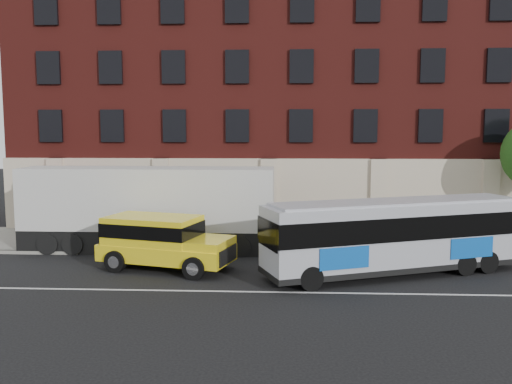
{
  "coord_description": "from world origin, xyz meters",
  "views": [
    {
      "loc": [
        0.8,
        -18.54,
        5.77
      ],
      "look_at": [
        -0.4,
        5.5,
        3.01
      ],
      "focal_mm": 38.63,
      "sensor_mm": 36.0,
      "label": 1
    }
  ],
  "objects_px": {
    "sign_pole": "(82,223)",
    "yellow_suv": "(161,239)",
    "city_bus": "(397,234)",
    "shipping_container": "(148,210)"
  },
  "relations": [
    {
      "from": "shipping_container",
      "to": "sign_pole",
      "type": "bearing_deg",
      "value": -162.68
    },
    {
      "from": "city_bus",
      "to": "yellow_suv",
      "type": "height_order",
      "value": "city_bus"
    },
    {
      "from": "yellow_suv",
      "to": "shipping_container",
      "type": "height_order",
      "value": "shipping_container"
    },
    {
      "from": "sign_pole",
      "to": "yellow_suv",
      "type": "distance_m",
      "value": 4.96
    },
    {
      "from": "city_bus",
      "to": "yellow_suv",
      "type": "xyz_separation_m",
      "value": [
        -9.57,
        0.37,
        -0.39
      ]
    },
    {
      "from": "yellow_suv",
      "to": "shipping_container",
      "type": "xyz_separation_m",
      "value": [
        -1.35,
        3.46,
        0.7
      ]
    },
    {
      "from": "sign_pole",
      "to": "yellow_suv",
      "type": "xyz_separation_m",
      "value": [
        4.24,
        -2.56,
        -0.2
      ]
    },
    {
      "from": "city_bus",
      "to": "yellow_suv",
      "type": "relative_size",
      "value": 1.87
    },
    {
      "from": "yellow_suv",
      "to": "shipping_container",
      "type": "bearing_deg",
      "value": 111.29
    },
    {
      "from": "sign_pole",
      "to": "city_bus",
      "type": "xyz_separation_m",
      "value": [
        13.81,
        -2.94,
        0.19
      ]
    }
  ]
}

